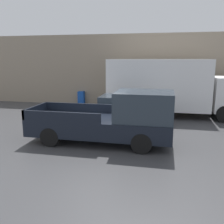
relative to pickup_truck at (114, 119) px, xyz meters
name	(u,v)px	position (x,y,z in m)	size (l,w,h in m)	color
ground_plane	(94,141)	(-0.85, 0.04, -1.00)	(60.00, 60.00, 0.00)	#3D3D3F
building_wall	(126,71)	(-0.85, 8.29, 1.55)	(28.00, 0.15, 5.09)	gray
pickup_truck	(114,119)	(0.00, 0.00, 0.00)	(5.78, 2.04, 2.16)	black
car	(123,111)	(-0.05, 2.69, -0.21)	(4.46, 1.94, 1.56)	#B7BABF
delivery_truck	(169,86)	(2.17, 5.72, 0.79)	(7.75, 2.51, 3.36)	white
newspaper_box	(81,98)	(-4.12, 7.97, -0.49)	(0.45, 0.40, 1.01)	#194CB2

